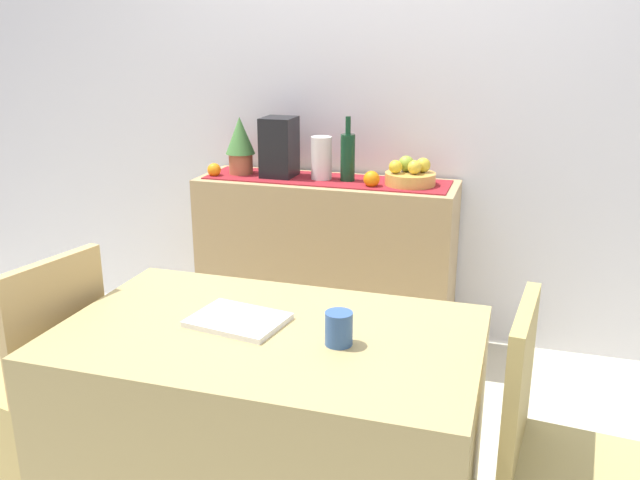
{
  "coord_description": "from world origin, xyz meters",
  "views": [
    {
      "loc": [
        0.72,
        -2.26,
        1.61
      ],
      "look_at": [
        -0.09,
        0.35,
        0.75
      ],
      "focal_mm": 37.79,
      "sensor_mm": 36.0,
      "label": 1
    }
  ],
  "objects_px": {
    "wine_bottle": "(348,157)",
    "coffee_cup": "(339,328)",
    "sideboard_console": "(326,263)",
    "fruit_bowl": "(410,179)",
    "potted_plant": "(240,143)",
    "open_book": "(238,320)",
    "ceramic_vase": "(321,158)",
    "dining_table": "(271,436)",
    "chair_near_window": "(38,419)",
    "coffee_maker": "(279,148)"
  },
  "relations": [
    {
      "from": "coffee_maker",
      "to": "coffee_cup",
      "type": "relative_size",
      "value": 3.08
    },
    {
      "from": "ceramic_vase",
      "to": "dining_table",
      "type": "relative_size",
      "value": 0.17
    },
    {
      "from": "dining_table",
      "to": "ceramic_vase",
      "type": "bearing_deg",
      "value": 100.69
    },
    {
      "from": "sideboard_console",
      "to": "open_book",
      "type": "distance_m",
      "value": 1.47
    },
    {
      "from": "sideboard_console",
      "to": "dining_table",
      "type": "xyz_separation_m",
      "value": [
        0.25,
        -1.45,
        -0.07
      ]
    },
    {
      "from": "sideboard_console",
      "to": "coffee_maker",
      "type": "relative_size",
      "value": 4.29
    },
    {
      "from": "potted_plant",
      "to": "coffee_cup",
      "type": "xyz_separation_m",
      "value": [
        0.94,
        -1.48,
        -0.26
      ]
    },
    {
      "from": "ceramic_vase",
      "to": "open_book",
      "type": "height_order",
      "value": "ceramic_vase"
    },
    {
      "from": "fruit_bowl",
      "to": "open_book",
      "type": "height_order",
      "value": "fruit_bowl"
    },
    {
      "from": "wine_bottle",
      "to": "ceramic_vase",
      "type": "bearing_deg",
      "value": 180.0
    },
    {
      "from": "fruit_bowl",
      "to": "potted_plant",
      "type": "height_order",
      "value": "potted_plant"
    },
    {
      "from": "ceramic_vase",
      "to": "potted_plant",
      "type": "bearing_deg",
      "value": 180.0
    },
    {
      "from": "fruit_bowl",
      "to": "chair_near_window",
      "type": "relative_size",
      "value": 0.27
    },
    {
      "from": "coffee_maker",
      "to": "ceramic_vase",
      "type": "bearing_deg",
      "value": 0.0
    },
    {
      "from": "ceramic_vase",
      "to": "coffee_cup",
      "type": "xyz_separation_m",
      "value": [
        0.5,
        -1.48,
        -0.2
      ]
    },
    {
      "from": "open_book",
      "to": "ceramic_vase",
      "type": "bearing_deg",
      "value": 105.71
    },
    {
      "from": "open_book",
      "to": "fruit_bowl",
      "type": "bearing_deg",
      "value": 87.88
    },
    {
      "from": "ceramic_vase",
      "to": "potted_plant",
      "type": "xyz_separation_m",
      "value": [
        -0.44,
        0.0,
        0.05
      ]
    },
    {
      "from": "fruit_bowl",
      "to": "dining_table",
      "type": "height_order",
      "value": "fruit_bowl"
    },
    {
      "from": "potted_plant",
      "to": "open_book",
      "type": "xyz_separation_m",
      "value": [
        0.6,
        -1.43,
        -0.3
      ]
    },
    {
      "from": "dining_table",
      "to": "open_book",
      "type": "bearing_deg",
      "value": 167.99
    },
    {
      "from": "fruit_bowl",
      "to": "coffee_maker",
      "type": "relative_size",
      "value": 0.8
    },
    {
      "from": "sideboard_console",
      "to": "fruit_bowl",
      "type": "distance_m",
      "value": 0.64
    },
    {
      "from": "ceramic_vase",
      "to": "potted_plant",
      "type": "height_order",
      "value": "potted_plant"
    },
    {
      "from": "wine_bottle",
      "to": "chair_near_window",
      "type": "distance_m",
      "value": 1.8
    },
    {
      "from": "sideboard_console",
      "to": "ceramic_vase",
      "type": "distance_m",
      "value": 0.55
    },
    {
      "from": "sideboard_console",
      "to": "coffee_cup",
      "type": "relative_size",
      "value": 13.21
    },
    {
      "from": "fruit_bowl",
      "to": "coffee_cup",
      "type": "bearing_deg",
      "value": -87.9
    },
    {
      "from": "potted_plant",
      "to": "chair_near_window",
      "type": "xyz_separation_m",
      "value": [
        -0.19,
        -1.46,
        -0.78
      ]
    },
    {
      "from": "dining_table",
      "to": "open_book",
      "type": "distance_m",
      "value": 0.39
    },
    {
      "from": "coffee_maker",
      "to": "sideboard_console",
      "type": "bearing_deg",
      "value": 0.0
    },
    {
      "from": "dining_table",
      "to": "wine_bottle",
      "type": "bearing_deg",
      "value": 95.46
    },
    {
      "from": "wine_bottle",
      "to": "fruit_bowl",
      "type": "bearing_deg",
      "value": 0.0
    },
    {
      "from": "coffee_maker",
      "to": "ceramic_vase",
      "type": "height_order",
      "value": "coffee_maker"
    },
    {
      "from": "coffee_maker",
      "to": "chair_near_window",
      "type": "relative_size",
      "value": 0.34
    },
    {
      "from": "fruit_bowl",
      "to": "open_book",
      "type": "distance_m",
      "value": 1.47
    },
    {
      "from": "sideboard_console",
      "to": "potted_plant",
      "type": "xyz_separation_m",
      "value": [
        -0.46,
        0.0,
        0.6
      ]
    },
    {
      "from": "chair_near_window",
      "to": "dining_table",
      "type": "bearing_deg",
      "value": 0.22
    },
    {
      "from": "fruit_bowl",
      "to": "dining_table",
      "type": "distance_m",
      "value": 1.56
    },
    {
      "from": "potted_plant",
      "to": "coffee_maker",
      "type": "bearing_deg",
      "value": 0.0
    },
    {
      "from": "coffee_maker",
      "to": "chair_near_window",
      "type": "distance_m",
      "value": 1.69
    },
    {
      "from": "sideboard_console",
      "to": "fruit_bowl",
      "type": "relative_size",
      "value": 5.36
    },
    {
      "from": "ceramic_vase",
      "to": "potted_plant",
      "type": "distance_m",
      "value": 0.44
    },
    {
      "from": "fruit_bowl",
      "to": "chair_near_window",
      "type": "distance_m",
      "value": 1.92
    },
    {
      "from": "wine_bottle",
      "to": "coffee_cup",
      "type": "bearing_deg",
      "value": -76.04
    },
    {
      "from": "wine_bottle",
      "to": "potted_plant",
      "type": "xyz_separation_m",
      "value": [
        -0.57,
        0.0,
        0.04
      ]
    },
    {
      "from": "fruit_bowl",
      "to": "open_book",
      "type": "xyz_separation_m",
      "value": [
        -0.28,
        -1.43,
        -0.17
      ]
    },
    {
      "from": "dining_table",
      "to": "chair_near_window",
      "type": "distance_m",
      "value": 0.91
    },
    {
      "from": "wine_bottle",
      "to": "open_book",
      "type": "relative_size",
      "value": 1.15
    },
    {
      "from": "open_book",
      "to": "wine_bottle",
      "type": "bearing_deg",
      "value": 100.31
    }
  ]
}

